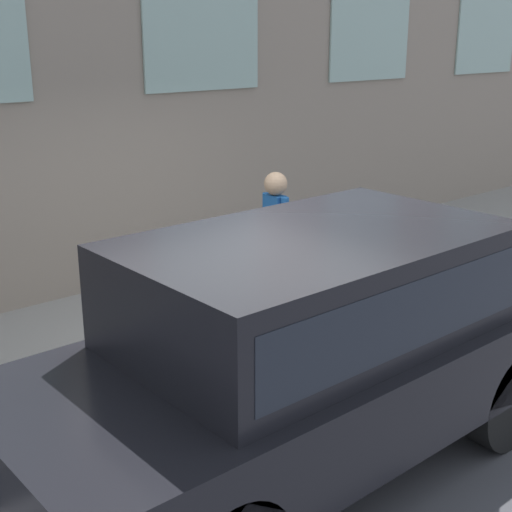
# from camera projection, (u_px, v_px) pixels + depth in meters

# --- Properties ---
(ground_plane) EXTENTS (80.00, 80.00, 0.00)m
(ground_plane) POSITION_uv_depth(u_px,v_px,m) (248.00, 378.00, 6.45)
(ground_plane) COLOR #47474C
(sidewalk) EXTENTS (2.59, 60.00, 0.15)m
(sidewalk) POSITION_uv_depth(u_px,v_px,m) (167.00, 327.00, 7.36)
(sidewalk) COLOR gray
(sidewalk) RESTS_ON ground_plane
(fire_hydrant) EXTENTS (0.37, 0.47, 0.71)m
(fire_hydrant) POSITION_uv_depth(u_px,v_px,m) (235.00, 309.00, 6.66)
(fire_hydrant) COLOR #2D7260
(fire_hydrant) RESTS_ON sidewalk
(person) EXTENTS (0.36, 0.24, 1.49)m
(person) POSITION_uv_depth(u_px,v_px,m) (275.00, 229.00, 7.34)
(person) COLOR #726651
(person) RESTS_ON sidewalk
(parked_truck_charcoal_near) EXTENTS (1.80, 4.30, 1.72)m
(parked_truck_charcoal_near) POSITION_uv_depth(u_px,v_px,m) (309.00, 336.00, 4.89)
(parked_truck_charcoal_near) COLOR black
(parked_truck_charcoal_near) RESTS_ON ground_plane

